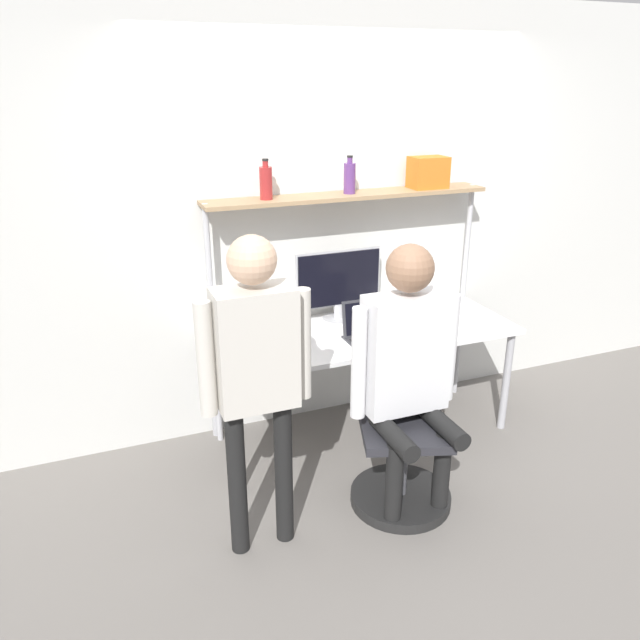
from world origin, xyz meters
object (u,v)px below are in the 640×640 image
Objects in this scene: bottle_purple at (349,178)px; storage_box at (428,172)px; monitor at (339,282)px; office_chair at (401,452)px; person_standing at (256,362)px; bottle_red at (266,182)px; person_seated at (408,359)px; cell_phone at (406,335)px; laptop at (367,328)px.

storage_box is at bearing 0.00° from bottle_purple.
office_chair is (-0.03, -0.96, -0.69)m from monitor.
office_chair is 1.10m from person_standing.
bottle_purple is 0.55m from storage_box.
bottle_purple is at bearing -0.00° from bottle_red.
person_seated reaches higher than office_chair.
monitor is at bearing -175.91° from bottle_purple.
monitor is 0.56m from cell_phone.
bottle_red is at bearing 180.00° from storage_box.
office_chair is 4.03× the size of storage_box.
person_standing is at bearing -144.80° from storage_box.
person_seated is (-0.01, -0.04, 0.59)m from office_chair.
bottle_red is at bearing 180.00° from bottle_purple.
storage_box reaches higher than office_chair.
bottle_red is 0.99× the size of storage_box.
office_chair is (-0.31, -0.55, -0.44)m from cell_phone.
person_standing is (-0.83, -0.07, 0.72)m from office_chair.
bottle_purple is (0.07, 0.00, 0.66)m from monitor.
person_standing is 6.90× the size of bottle_red.
bottle_purple is at bearing 85.26° from laptop.
bottle_red is 1.09m from storage_box.
cell_phone is 0.69m from person_seated.
monitor is 1.19m from office_chair.
bottle_red is (-0.44, 0.97, 1.36)m from office_chair.
monitor is 0.91m from storage_box.
bottle_purple reaches higher than person_seated.
laptop is 0.79m from office_chair.
bottle_red reaches higher than monitor.
bottle_purple is at bearing 116.89° from cell_phone.
person_seated reaches higher than laptop.
person_seated is (-0.04, -1.00, -0.10)m from monitor.
monitor is 0.41m from laptop.
storage_box is (0.34, 0.42, 0.92)m from cell_phone.
office_chair is at bearing -96.21° from laptop.
laptop is 1.14m from person_standing.
laptop is 0.18× the size of person_standing.
bottle_red is (-0.75, 0.42, 0.92)m from cell_phone.
monitor is 0.67m from bottle_purple.
office_chair is at bearing -119.18° from cell_phone.
person_standing is at bearing -174.96° from office_chair.
storage_box reaches higher than laptop.
bottle_purple reaches higher than cell_phone.
laptop is 1.21× the size of bottle_red.
person_seated is 6.27× the size of storage_box.
storage_box is at bearing 0.44° from monitor.
person_standing is 1.53m from bottle_purple.
storage_box reaches higher than person_standing.
monitor is at bearing 87.60° from person_seated.
bottle_purple reaches higher than office_chair.
laptop is (0.04, -0.36, -0.19)m from monitor.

